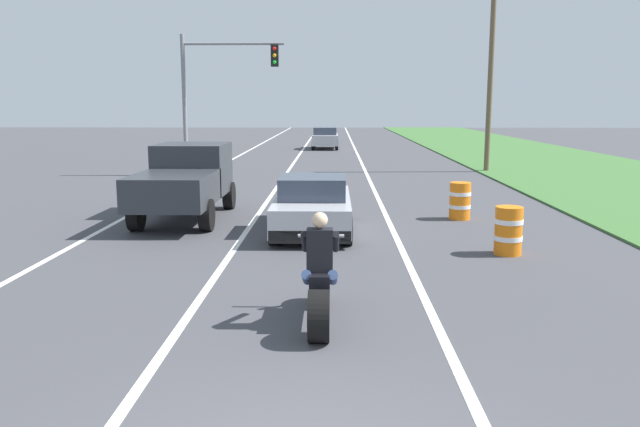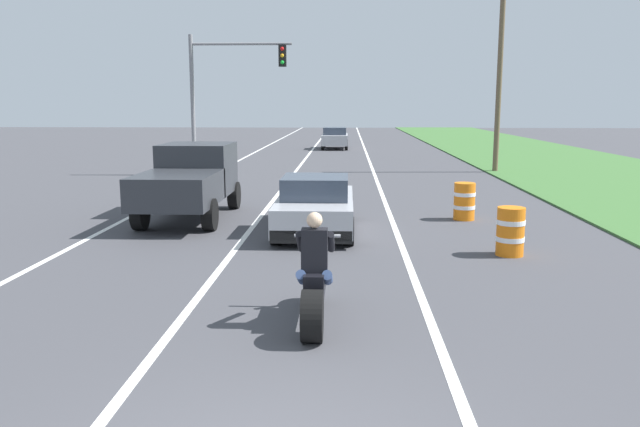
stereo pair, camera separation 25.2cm
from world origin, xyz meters
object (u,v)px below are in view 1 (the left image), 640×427
(distant_car_far_ahead, at_px, (325,138))
(construction_barrel_mid, at_px, (460,201))
(construction_barrel_nearest, at_px, (508,230))
(sports_car_silver, at_px, (313,206))
(traffic_light_mast_near, at_px, (215,83))
(pickup_truck_left_lane_dark_grey, at_px, (186,178))
(motorcycle_with_rider, at_px, (320,285))

(distant_car_far_ahead, bearing_deg, construction_barrel_mid, -81.56)
(distant_car_far_ahead, bearing_deg, construction_barrel_nearest, -82.28)
(sports_car_silver, height_order, construction_barrel_nearest, sports_car_silver)
(traffic_light_mast_near, xyz_separation_m, distant_car_far_ahead, (4.49, 16.65, -3.21))
(distant_car_far_ahead, bearing_deg, traffic_light_mast_near, -105.10)
(pickup_truck_left_lane_dark_grey, distance_m, traffic_light_mast_near, 11.10)
(sports_car_silver, distance_m, pickup_truck_left_lane_dark_grey, 3.84)
(motorcycle_with_rider, xyz_separation_m, construction_barrel_nearest, (3.80, 4.35, -0.09))
(pickup_truck_left_lane_dark_grey, bearing_deg, construction_barrel_mid, 1.24)
(sports_car_silver, height_order, construction_barrel_mid, sports_car_silver)
(construction_barrel_nearest, bearing_deg, sports_car_silver, 150.70)
(pickup_truck_left_lane_dark_grey, height_order, construction_barrel_nearest, pickup_truck_left_lane_dark_grey)
(sports_car_silver, relative_size, construction_barrel_nearest, 4.30)
(pickup_truck_left_lane_dark_grey, bearing_deg, traffic_light_mast_near, 96.07)
(traffic_light_mast_near, relative_size, construction_barrel_mid, 6.00)
(traffic_light_mast_near, bearing_deg, sports_car_silver, -69.39)
(construction_barrel_mid, relative_size, distant_car_far_ahead, 0.25)
(construction_barrel_nearest, distance_m, distant_car_far_ahead, 31.49)
(traffic_light_mast_near, xyz_separation_m, construction_barrel_nearest, (8.72, -14.55, -3.48))
(motorcycle_with_rider, relative_size, construction_barrel_mid, 2.21)
(motorcycle_with_rider, height_order, distant_car_far_ahead, motorcycle_with_rider)
(construction_barrel_nearest, distance_m, construction_barrel_mid, 4.06)
(pickup_truck_left_lane_dark_grey, xyz_separation_m, construction_barrel_mid, (7.39, 0.16, -0.60))
(construction_barrel_nearest, bearing_deg, motorcycle_with_rider, -131.14)
(traffic_light_mast_near, height_order, construction_barrel_nearest, traffic_light_mast_near)
(traffic_light_mast_near, xyz_separation_m, construction_barrel_mid, (8.52, -10.50, -3.48))
(traffic_light_mast_near, relative_size, construction_barrel_nearest, 6.00)
(sports_car_silver, relative_size, traffic_light_mast_near, 0.72)
(motorcycle_with_rider, bearing_deg, construction_barrel_mid, 66.82)
(motorcycle_with_rider, relative_size, sports_car_silver, 0.51)
(motorcycle_with_rider, bearing_deg, traffic_light_mast_near, 104.61)
(pickup_truck_left_lane_dark_grey, bearing_deg, distant_car_far_ahead, 82.99)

